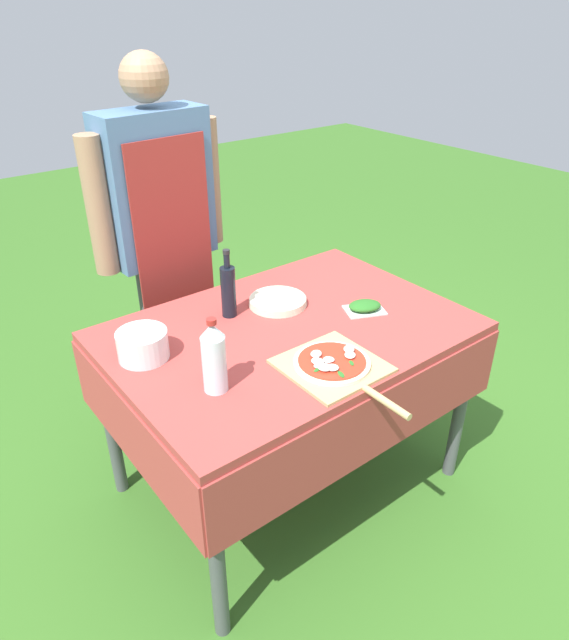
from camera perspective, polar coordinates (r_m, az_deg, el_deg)
ground_plane at (r=2.69m, az=0.35°, el=-15.65°), size 12.00×12.00×0.00m
prep_table at (r=2.25m, az=0.41°, el=-2.88°), size 1.37×0.97×0.80m
person_cook at (r=2.65m, az=-12.26°, el=9.37°), size 0.65×0.24×1.73m
pizza_on_peel at (r=1.96m, az=4.94°, el=-4.52°), size 0.32×0.51×0.05m
oil_bottle at (r=2.24m, az=-5.64°, el=3.00°), size 0.06×0.06×0.28m
water_bottle at (r=1.81m, az=-7.07°, el=-3.70°), size 0.08×0.08×0.26m
herb_container at (r=2.32m, az=8.03°, el=1.35°), size 0.19×0.17×0.04m
mixing_tub at (r=2.05m, az=-13.99°, el=-2.43°), size 0.18×0.18×0.10m
plate_stack at (r=2.35m, az=-0.68°, el=1.88°), size 0.24×0.24×0.03m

